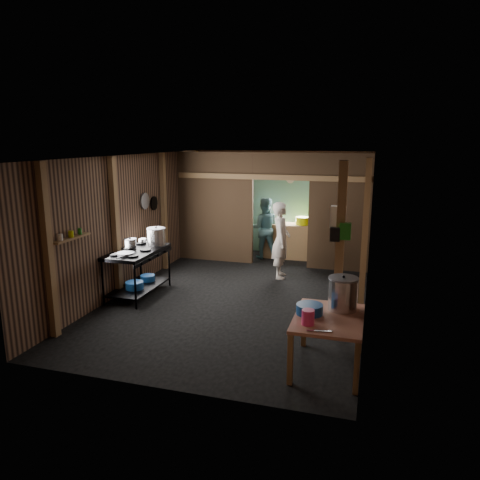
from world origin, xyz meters
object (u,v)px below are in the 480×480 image
(yellow_tub, at_px, (303,221))
(cook, at_px, (281,240))
(prep_table, at_px, (328,342))
(pink_bucket, at_px, (308,317))
(gas_range, at_px, (138,273))
(stove_pot_large, at_px, (156,237))
(stock_pot, at_px, (343,294))

(yellow_tub, distance_m, cook, 1.70)
(prep_table, relative_size, pink_bucket, 6.32)
(yellow_tub, bearing_deg, gas_range, -125.51)
(prep_table, bearing_deg, stove_pot_large, 147.11)
(yellow_tub, bearing_deg, stock_pot, -75.44)
(stock_pot, xyz_separation_m, yellow_tub, (-1.32, 5.07, 0.04))
(stove_pot_large, xyz_separation_m, pink_bucket, (3.32, -2.61, -0.25))
(gas_range, distance_m, pink_bucket, 4.11)
(gas_range, bearing_deg, stove_pot_large, 70.20)
(stock_pot, height_order, cook, cook)
(prep_table, height_order, stove_pot_large, stove_pot_large)
(stock_pot, bearing_deg, yellow_tub, 104.56)
(gas_range, distance_m, stove_pot_large, 0.78)
(prep_table, xyz_separation_m, stock_pot, (0.14, 0.30, 0.56))
(gas_range, xyz_separation_m, stove_pot_large, (0.17, 0.47, 0.60))
(stock_pot, relative_size, pink_bucket, 2.47)
(stove_pot_large, bearing_deg, cook, 32.79)
(gas_range, distance_m, cook, 3.02)
(yellow_tub, xyz_separation_m, cook, (-0.19, -1.68, -0.13))
(prep_table, distance_m, yellow_tub, 5.53)
(gas_range, height_order, cook, cook)
(stove_pot_large, xyz_separation_m, stock_pot, (3.68, -1.99, -0.13))
(stock_pot, distance_m, yellow_tub, 5.24)
(prep_table, bearing_deg, gas_range, 153.91)
(stove_pot_large, height_order, cook, cook)
(stove_pot_large, distance_m, stock_pot, 4.19)
(prep_table, xyz_separation_m, yellow_tub, (-1.17, 5.37, 0.60))
(gas_range, xyz_separation_m, yellow_tub, (2.54, 3.55, 0.51))
(gas_range, relative_size, stove_pot_large, 4.10)
(yellow_tub, height_order, cook, cook)
(cook, bearing_deg, gas_range, 118.73)
(pink_bucket, distance_m, yellow_tub, 5.77)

